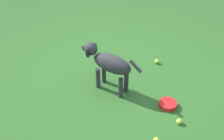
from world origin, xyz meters
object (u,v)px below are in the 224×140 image
Objects in this scene: dog at (109,63)px; tennis_ball_0 at (179,121)px; tennis_ball_2 at (156,140)px; tennis_ball_1 at (157,61)px; water_bowl at (168,104)px.

tennis_ball_0 is (1.04, 0.01, -0.37)m from dog.
dog is 1.11m from tennis_ball_2.
tennis_ball_0 and tennis_ball_1 have the same top height.
tennis_ball_2 is 0.30× the size of water_bowl.
tennis_ball_1 is at bearing 133.58° from tennis_ball_0.
tennis_ball_1 is at bearing -108.65° from dog.
tennis_ball_0 is at bearing -34.61° from water_bowl.
tennis_ball_2 is (0.77, -1.27, 0.00)m from tennis_ball_1.
water_bowl is at bearing -172.82° from dog.
dog is 13.54× the size of tennis_ball_1.
tennis_ball_1 is at bearing 129.77° from water_bowl.
dog is at bearing -167.47° from water_bowl.
water_bowl is at bearing 107.86° from tennis_ball_2.
dog reaches higher than tennis_ball_1.
dog is at bearing 158.32° from tennis_ball_2.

